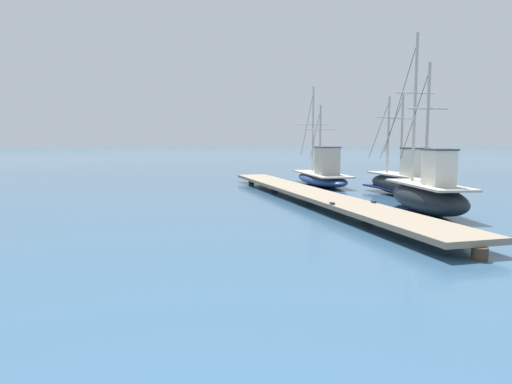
# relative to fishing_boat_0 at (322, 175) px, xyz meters

# --- Properties ---
(floating_dock) EXTENTS (2.83, 20.47, 0.53)m
(floating_dock) POSITION_rel_fishing_boat_0_xyz_m (-3.04, -6.55, -0.25)
(floating_dock) COLOR gray
(floating_dock) RESTS_ON ground
(fishing_boat_0) EXTENTS (2.47, 8.09, 6.00)m
(fishing_boat_0) POSITION_rel_fishing_boat_0_xyz_m (0.00, 0.00, 0.00)
(fishing_boat_0) COLOR navy
(fishing_boat_0) RESTS_ON ground
(fishing_boat_1) EXTENTS (2.28, 6.87, 6.76)m
(fishing_boat_1) POSITION_rel_fishing_boat_0_xyz_m (0.13, -10.53, 0.12)
(fishing_boat_1) COLOR black
(fishing_boat_1) RESTS_ON ground
(fishing_boat_2) EXTENTS (1.56, 6.45, 4.90)m
(fishing_boat_2) POSITION_rel_fishing_boat_0_xyz_m (2.05, -5.61, 0.05)
(fishing_boat_2) COLOR black
(fishing_boat_2) RESTS_ON ground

